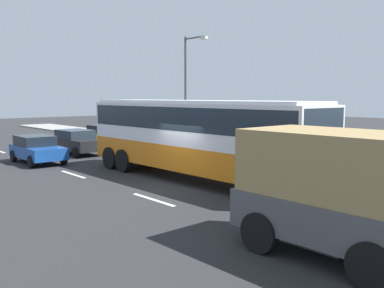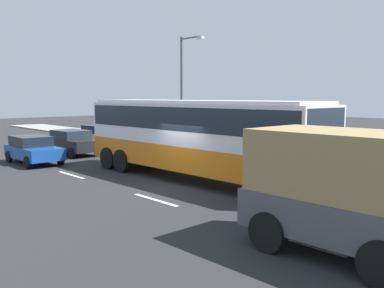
% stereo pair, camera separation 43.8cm
% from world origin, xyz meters
% --- Properties ---
extents(ground_plane, '(120.00, 120.00, 0.00)m').
position_xyz_m(ground_plane, '(0.00, 0.00, 0.00)').
color(ground_plane, '#28282B').
extents(sidewalk_curb, '(80.00, 4.00, 0.15)m').
position_xyz_m(sidewalk_curb, '(0.00, 8.79, 0.07)').
color(sidewalk_curb, gray).
rests_on(sidewalk_curb, ground_plane).
extents(lane_centreline, '(35.43, 0.16, 0.01)m').
position_xyz_m(lane_centreline, '(0.58, -2.40, 0.00)').
color(lane_centreline, white).
rests_on(lane_centreline, ground_plane).
extents(coach_bus, '(12.42, 2.94, 3.47)m').
position_xyz_m(coach_bus, '(-0.58, 1.05, 2.15)').
color(coach_bus, orange).
rests_on(coach_bus, ground_plane).
extents(car_black_sedan, '(4.12, 2.14, 1.53)m').
position_xyz_m(car_black_sedan, '(-11.68, 0.89, 0.81)').
color(car_black_sedan, black).
rests_on(car_black_sedan, ground_plane).
extents(car_yellow_taxi, '(4.28, 2.31, 1.49)m').
position_xyz_m(car_yellow_taxi, '(-15.12, 4.86, 0.79)').
color(car_yellow_taxi, gold).
rests_on(car_yellow_taxi, ground_plane).
extents(car_blue_saloon, '(4.09, 1.97, 1.48)m').
position_xyz_m(car_blue_saloon, '(-9.89, -2.33, 0.79)').
color(car_blue_saloon, '#194799').
rests_on(car_blue_saloon, ground_plane).
extents(pedestrian_near_curb, '(0.32, 0.32, 1.51)m').
position_xyz_m(pedestrian_near_curb, '(-5.90, 8.01, 1.01)').
color(pedestrian_near_curb, '#38334C').
rests_on(pedestrian_near_curb, sidewalk_curb).
extents(pedestrian_at_crossing, '(0.32, 0.32, 1.61)m').
position_xyz_m(pedestrian_at_crossing, '(-3.19, 8.60, 1.08)').
color(pedestrian_at_crossing, black).
rests_on(pedestrian_at_crossing, sidewalk_curb).
extents(street_lamp, '(2.12, 0.24, 7.39)m').
position_xyz_m(street_lamp, '(-8.32, 7.25, 4.42)').
color(street_lamp, '#47474C').
rests_on(street_lamp, sidewalk_curb).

